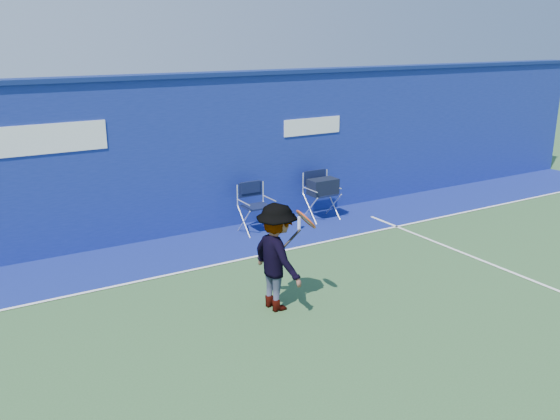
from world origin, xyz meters
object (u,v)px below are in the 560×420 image
directors_chair_right (322,200)px  tennis_player (277,257)px  water_bottle (299,223)px  directors_chair_left (256,216)px

directors_chair_right → tennis_player: 4.37m
directors_chair_right → water_bottle: size_ratio=3.77×
directors_chair_right → water_bottle: directors_chair_right is taller
directors_chair_right → tennis_player: bearing=-133.1°
directors_chair_left → directors_chair_right: (1.59, 0.03, 0.10)m
directors_chair_left → tennis_player: bearing=-113.7°
directors_chair_right → tennis_player: (-2.98, -3.17, 0.36)m
directors_chair_right → water_bottle: 0.91m
directors_chair_left → water_bottle: directors_chair_left is taller
tennis_player → water_bottle: bearing=52.2°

